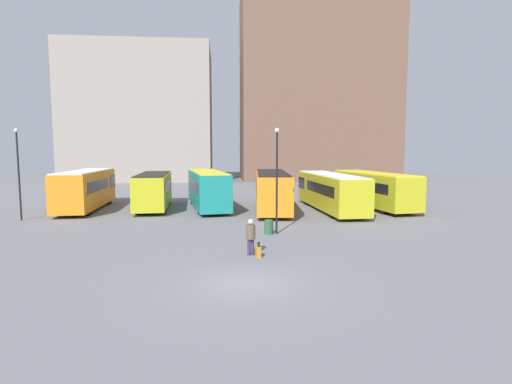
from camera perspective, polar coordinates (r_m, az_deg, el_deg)
name	(u,v)px	position (r m, az deg, el deg)	size (l,w,h in m)	color
ground_plane	(246,283)	(15.26, -1.47, -12.94)	(160.00, 160.00, 0.00)	slate
building_block_left	(141,115)	(71.10, -16.10, 10.52)	(23.45, 13.62, 21.91)	gray
building_block_right	(317,88)	(72.35, 8.74, 14.48)	(26.37, 12.62, 31.66)	brown
bus_0	(86,188)	(36.63, -23.10, 0.48)	(3.02, 10.36, 3.29)	orange
bus_1	(154,190)	(35.30, -14.40, 0.35)	(3.05, 9.43, 3.01)	gold
bus_2	(208,188)	(34.52, -6.92, 0.53)	(4.08, 10.28, 3.20)	#19847F
bus_3	(272,189)	(33.59, 2.27, 0.42)	(3.56, 11.82, 3.17)	orange
bus_4	(330,190)	(33.82, 10.51, 0.23)	(3.05, 11.89, 3.03)	gold
bus_5	(373,188)	(36.25, 16.36, 0.50)	(4.09, 11.11, 3.07)	gold
traveler	(251,234)	(18.94, -0.77, -5.99)	(0.50, 0.50, 1.73)	#382D4C
suitcase	(258,252)	(18.74, 0.29, -8.52)	(0.27, 0.42, 0.75)	#B27A1E
lamp_post_0	(18,168)	(32.72, -30.83, 3.02)	(0.28, 0.28, 6.50)	black
lamp_post_1	(277,173)	(23.48, 3.00, 2.75)	(0.28, 0.28, 6.26)	black
trash_bin	(269,227)	(23.78, 1.83, -5.03)	(0.52, 0.52, 0.85)	#285633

